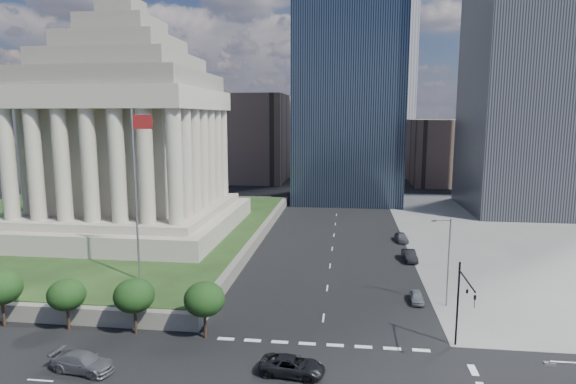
% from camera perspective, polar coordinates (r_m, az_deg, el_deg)
% --- Properties ---
extents(ground, '(500.00, 500.00, 0.00)m').
position_cam_1_polar(ground, '(129.79, 6.06, -0.41)').
color(ground, black).
rests_on(ground, ground).
extents(plaza_terrace, '(66.00, 70.00, 1.80)m').
position_cam_1_polar(plaza_terrace, '(93.45, -23.51, -4.23)').
color(plaza_terrace, slate).
rests_on(plaza_terrace, ground).
extents(plaza_lawn, '(64.00, 68.00, 0.10)m').
position_cam_1_polar(plaza_lawn, '(93.25, -23.55, -3.66)').
color(plaza_lawn, '#213616').
rests_on(plaza_lawn, plaza_terrace).
extents(war_memorial, '(34.00, 34.00, 39.00)m').
position_cam_1_polar(war_memorial, '(84.27, -18.56, 8.76)').
color(war_memorial, '#A9A28E').
rests_on(war_memorial, plaza_lawn).
extents(flagpole, '(2.52, 0.24, 20.00)m').
position_cam_1_polar(flagpole, '(57.91, -17.51, 0.70)').
color(flagpole, slate).
rests_on(flagpole, plaza_lawn).
extents(midrise_glass, '(26.00, 26.00, 60.00)m').
position_cam_1_polar(midrise_glass, '(123.39, 7.20, 13.06)').
color(midrise_glass, black).
rests_on(midrise_glass, ground).
extents(building_filler_ne, '(20.00, 30.00, 20.00)m').
position_cam_1_polar(building_filler_ne, '(161.21, 17.82, 4.61)').
color(building_filler_ne, brown).
rests_on(building_filler_ne, ground).
extents(building_filler_nw, '(24.00, 30.00, 28.00)m').
position_cam_1_polar(building_filler_nw, '(161.47, -4.41, 6.44)').
color(building_filler_nw, brown).
rests_on(building_filler_nw, ground).
extents(traffic_signal_ne, '(0.30, 5.74, 8.00)m').
position_cam_1_polar(traffic_signal_ne, '(45.79, 20.03, -11.75)').
color(traffic_signal_ne, black).
rests_on(traffic_signal_ne, ground).
extents(street_lamp_north, '(2.13, 0.22, 10.00)m').
position_cam_1_polar(street_lamp_north, '(56.33, 18.34, -7.33)').
color(street_lamp_north, slate).
rests_on(street_lamp_north, ground).
extents(pickup_truck, '(3.07, 5.65, 1.50)m').
position_cam_1_polar(pickup_truck, '(41.98, 0.53, -19.91)').
color(pickup_truck, black).
rests_on(pickup_truck, ground).
extents(suv_grey, '(3.08, 5.75, 1.58)m').
position_cam_1_polar(suv_grey, '(45.72, -23.13, -18.06)').
color(suv_grey, '#4F5055').
rests_on(suv_grey, ground).
extents(parked_sedan_near, '(1.61, 3.74, 1.26)m').
position_cam_1_polar(parked_sedan_near, '(58.03, 15.03, -11.93)').
color(parked_sedan_near, gray).
rests_on(parked_sedan_near, ground).
extents(parked_sedan_mid, '(4.90, 2.02, 1.58)m').
position_cam_1_polar(parked_sedan_mid, '(73.40, 14.21, -7.32)').
color(parked_sedan_mid, black).
rests_on(parked_sedan_mid, ground).
extents(parked_sedan_far, '(4.65, 2.22, 1.53)m').
position_cam_1_polar(parked_sedan_far, '(84.03, 13.30, -5.23)').
color(parked_sedan_far, '#4F5056').
rests_on(parked_sedan_far, ground).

